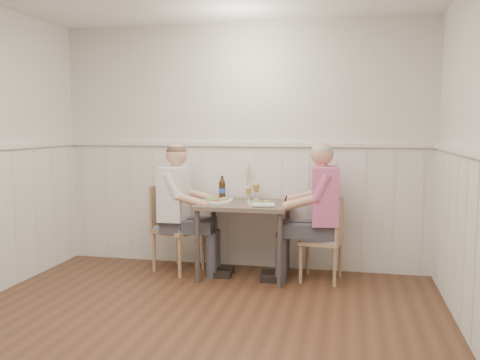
{
  "coord_description": "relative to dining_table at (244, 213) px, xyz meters",
  "views": [
    {
      "loc": [
        1.14,
        -3.08,
        1.51
      ],
      "look_at": [
        0.11,
        1.64,
        1.0
      ],
      "focal_mm": 38.0,
      "sensor_mm": 36.0,
      "label": 1
    }
  ],
  "objects": [
    {
      "name": "chair_left",
      "position": [
        -0.76,
        0.06,
        -0.16
      ],
      "size": [
        0.56,
        0.56,
        0.9
      ],
      "color": "tan",
      "rests_on": "ground"
    },
    {
      "name": "diner_cream",
      "position": [
        -0.68,
        -0.04,
        -0.08
      ],
      "size": [
        0.64,
        0.45,
        1.36
      ],
      "color": "#3F3F47",
      "rests_on": "ground"
    },
    {
      "name": "beer_glass_a",
      "position": [
        0.08,
        0.23,
        0.23
      ],
      "size": [
        0.08,
        0.08,
        0.19
      ],
      "color": "silver",
      "rests_on": "dining_table"
    },
    {
      "name": "rolled_napkin",
      "position": [
        0.24,
        -0.26,
        0.12
      ],
      "size": [
        0.21,
        0.08,
        0.05
      ],
      "color": "white",
      "rests_on": "dining_table"
    },
    {
      "name": "ground_plane",
      "position": [
        -0.11,
        -1.84,
        -0.65
      ],
      "size": [
        4.5,
        4.5,
        0.0
      ],
      "primitive_type": "plane",
      "color": "#472B1A"
    },
    {
      "name": "gingham_mat",
      "position": [
        -0.3,
        0.18,
        0.1
      ],
      "size": [
        0.33,
        0.29,
        0.01
      ],
      "color": "#5661A3",
      "rests_on": "dining_table"
    },
    {
      "name": "dining_table",
      "position": [
        0.0,
        0.0,
        0.0
      ],
      "size": [
        0.9,
        0.7,
        0.75
      ],
      "color": "brown",
      "rests_on": "ground"
    },
    {
      "name": "grass_vase",
      "position": [
        -0.04,
        0.31,
        0.27
      ],
      "size": [
        0.04,
        0.04,
        0.38
      ],
      "color": "silver",
      "rests_on": "dining_table"
    },
    {
      "name": "wainscot",
      "position": [
        -0.11,
        -1.15,
        0.04
      ],
      "size": [
        4.0,
        4.49,
        1.34
      ],
      "color": "white",
      "rests_on": "ground"
    },
    {
      "name": "man_in_pink",
      "position": [
        0.75,
        -0.01,
        -0.07
      ],
      "size": [
        0.67,
        0.46,
        1.39
      ],
      "color": "#3F3F47",
      "rests_on": "ground"
    },
    {
      "name": "plate_man",
      "position": [
        0.18,
        -0.09,
        0.12
      ],
      "size": [
        0.26,
        0.26,
        0.07
      ],
      "color": "white",
      "rests_on": "dining_table"
    },
    {
      "name": "plate_diner",
      "position": [
        -0.29,
        -0.02,
        0.13
      ],
      "size": [
        0.29,
        0.29,
        0.07
      ],
      "color": "white",
      "rests_on": "dining_table"
    },
    {
      "name": "beer_glass_b",
      "position": [
        0.02,
        0.14,
        0.21
      ],
      "size": [
        0.06,
        0.06,
        0.16
      ],
      "color": "silver",
      "rests_on": "dining_table"
    },
    {
      "name": "chair_right",
      "position": [
        0.82,
        0.01,
        -0.21
      ],
      "size": [
        0.43,
        0.43,
        0.81
      ],
      "color": "tan",
      "rests_on": "ground"
    },
    {
      "name": "beer_bottle",
      "position": [
        -0.27,
        0.17,
        0.21
      ],
      "size": [
        0.07,
        0.07,
        0.25
      ],
      "color": "black",
      "rests_on": "dining_table"
    },
    {
      "name": "room_shell",
      "position": [
        -0.11,
        -1.84,
        0.87
      ],
      "size": [
        4.04,
        4.54,
        2.6
      ],
      "color": "silver",
      "rests_on": "ground"
    }
  ]
}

